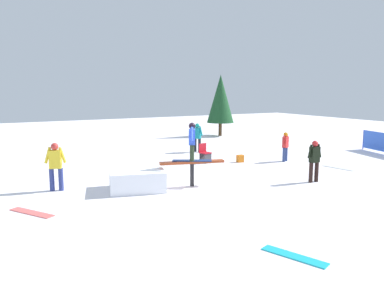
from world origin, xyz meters
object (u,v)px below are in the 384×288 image
Objects in this scene: bystander_red at (285,145)px; loose_snowboard_white at (339,168)px; bystander_teal at (197,136)px; loose_snowboard_coral at (32,213)px; bystander_black at (314,159)px; rail_feature at (192,165)px; folding_chair at (205,154)px; pine_tree_near at (221,99)px; main_rider_on_rail at (192,142)px; backpack_on_snow at (240,159)px; bystander_yellow at (56,164)px; loose_snowboard_cyan at (294,256)px.

loose_snowboard_white is (0.96, -2.28, -0.76)m from bystander_red.
loose_snowboard_coral is (-8.90, -6.61, -0.86)m from bystander_teal.
bystander_black is at bearing 39.12° from bystander_red.
bystander_black is (4.19, -1.60, 0.11)m from rail_feature.
pine_tree_near is at bearing 41.02° from folding_chair.
loose_snowboard_white is 1.61× the size of folding_chair.
main_rider_on_rail is at bearing 61.49° from loose_snowboard_coral.
folding_chair is (7.77, 3.89, 0.40)m from loose_snowboard_coral.
folding_chair is 1.67m from backpack_on_snow.
bystander_red is (2.34, -4.27, -0.10)m from bystander_teal.
bystander_yellow is 4.75× the size of backpack_on_snow.
loose_snowboard_cyan is at bearing 65.94° from backpack_on_snow.
loose_snowboard_cyan is 0.97× the size of loose_snowboard_white.
bystander_black is 3.14m from loose_snowboard_white.
pine_tree_near is at bearing 68.20° from rail_feature.
main_rider_on_rail is 0.88× the size of bystander_black.
loose_snowboard_coral is 0.35× the size of pine_tree_near.
pine_tree_near is at bearing -105.68° from bystander_black.
bystander_teal reaches higher than loose_snowboard_white.
loose_snowboard_cyan is 9.89m from backpack_on_snow.
bystander_teal is 0.35× the size of pine_tree_near.
rail_feature is at bearing -6.02° from bystander_red.
main_rider_on_rail is at bearing 39.40° from backpack_on_snow.
main_rider_on_rail is at bearing -28.92° from loose_snowboard_cyan.
folding_chair is at bearing -20.42° from backpack_on_snow.
bystander_black is 5.33m from folding_chair.
loose_snowboard_cyan is at bearing 115.15° from loose_snowboard_white.
main_rider_on_rail reaches higher than bystander_black.
bystander_teal is 9.12m from bystander_yellow.
backpack_on_snow is at bearing -117.26° from pine_tree_near.
backpack_on_snow is (4.84, 8.63, 0.16)m from loose_snowboard_cyan.
folding_chair is at bearing 83.21° from loose_snowboard_coral.
main_rider_on_rail reaches higher than bystander_yellow.
loose_snowboard_white is at bearing -97.64° from pine_tree_near.
bystander_red is at bearing -114.58° from bystander_black.
pine_tree_near reaches higher than loose_snowboard_cyan.
pine_tree_near is at bearing -70.14° from bystander_teal.
bystander_yellow reaches higher than backpack_on_snow.
bystander_red is (1.81, 3.50, -0.09)m from bystander_black.
bystander_red is 1.00× the size of loose_snowboard_cyan.
bystander_yellow is at bearing -172.22° from main_rider_on_rail.
bystander_red is at bearing 68.41° from loose_snowboard_coral.
bystander_black reaches higher than backpack_on_snow.
bystander_yellow is at bearing -177.43° from folding_chair.
bystander_black is at bearing 156.14° from bystander_teal.
bystander_teal is (3.66, 6.16, 0.12)m from rail_feature.
main_rider_on_rail is at bearing -126.57° from pine_tree_near.
bystander_red is at bearing -179.05° from bystander_teal.
rail_feature is 7.17m from bystander_teal.
loose_snowboard_white is at bearing -75.60° from loose_snowboard_cyan.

